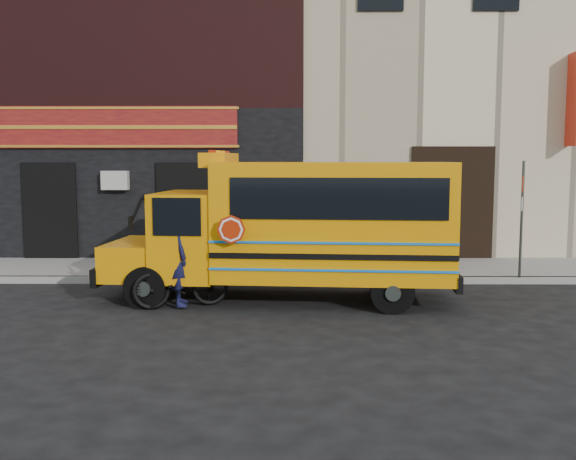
{
  "coord_description": "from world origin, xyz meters",
  "views": [
    {
      "loc": [
        -0.31,
        -11.75,
        2.78
      ],
      "look_at": [
        -0.39,
        1.85,
        1.3
      ],
      "focal_mm": 40.0,
      "sensor_mm": 36.0,
      "label": 1
    }
  ],
  "objects_px": {
    "school_bus": "(299,225)",
    "sign_pole": "(522,216)",
    "cyclist": "(180,259)",
    "bicycle": "(181,279)"
  },
  "relations": [
    {
      "from": "sign_pole",
      "to": "bicycle",
      "type": "height_order",
      "value": "sign_pole"
    },
    {
      "from": "cyclist",
      "to": "school_bus",
      "type": "bearing_deg",
      "value": -84.39
    },
    {
      "from": "sign_pole",
      "to": "cyclist",
      "type": "relative_size",
      "value": 1.48
    },
    {
      "from": "school_bus",
      "to": "bicycle",
      "type": "bearing_deg",
      "value": -163.62
    },
    {
      "from": "school_bus",
      "to": "sign_pole",
      "type": "height_order",
      "value": "school_bus"
    },
    {
      "from": "sign_pole",
      "to": "school_bus",
      "type": "bearing_deg",
      "value": -161.28
    },
    {
      "from": "sign_pole",
      "to": "bicycle",
      "type": "xyz_separation_m",
      "value": [
        -7.22,
        -2.35,
        -1.0
      ]
    },
    {
      "from": "bicycle",
      "to": "cyclist",
      "type": "distance_m",
      "value": 0.39
    },
    {
      "from": "school_bus",
      "to": "cyclist",
      "type": "height_order",
      "value": "school_bus"
    },
    {
      "from": "bicycle",
      "to": "sign_pole",
      "type": "bearing_deg",
      "value": -91.48
    }
  ]
}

